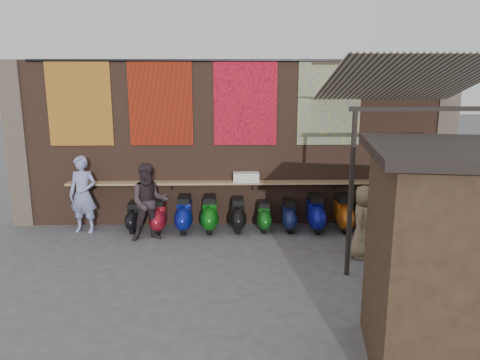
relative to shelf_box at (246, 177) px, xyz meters
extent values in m
plane|color=#474749|center=(-0.32, -2.30, -1.24)|extent=(70.00, 70.00, 0.00)
cube|color=brown|center=(-0.32, 0.40, 0.76)|extent=(10.00, 0.40, 4.00)
cube|color=#4C4238|center=(-5.52, 0.40, 0.76)|extent=(0.50, 0.50, 4.00)
cube|color=#4C4238|center=(4.88, 0.40, 0.76)|extent=(0.50, 0.50, 4.00)
cube|color=#9E7A51|center=(-0.32, 0.03, -0.14)|extent=(8.00, 0.32, 0.05)
cube|color=white|center=(0.00, 0.00, 0.00)|extent=(0.62, 0.28, 0.23)
cube|color=maroon|center=(-3.92, 0.18, 1.76)|extent=(1.50, 0.02, 2.00)
cube|color=red|center=(-2.02, 0.18, 1.76)|extent=(1.50, 0.02, 2.00)
cube|color=red|center=(-0.02, 0.18, 1.76)|extent=(1.50, 0.02, 2.00)
cube|color=#2A469A|center=(1.98, 0.18, 1.76)|extent=(1.50, 0.02, 2.00)
cylinder|color=black|center=(-0.32, 0.17, 2.74)|extent=(9.50, 0.06, 0.06)
imported|color=#878EC5|center=(-3.84, -0.30, -0.33)|extent=(0.73, 0.54, 1.83)
imported|color=#30252B|center=(-2.19, -0.90, -0.36)|extent=(0.99, 0.85, 1.76)
imported|color=black|center=(3.29, -1.40, -0.30)|extent=(1.20, 0.81, 1.88)
imported|color=#4C4C50|center=(4.58, -2.05, -0.31)|extent=(1.34, 0.99, 1.85)
imported|color=#7A674D|center=(2.30, -2.05, -0.48)|extent=(0.82, 0.88, 1.51)
cube|color=gold|center=(2.81, -4.82, 0.75)|extent=(1.19, 0.23, 0.50)
cube|color=#473321|center=(2.81, -4.82, -0.24)|extent=(2.09, 0.43, 0.06)
cube|color=beige|center=(3.18, -1.40, 2.31)|extent=(3.20, 3.28, 0.97)
cube|color=#33261C|center=(3.18, 0.19, 2.71)|extent=(3.30, 0.08, 0.12)
cube|color=black|center=(3.18, -2.90, 1.84)|extent=(3.00, 0.08, 0.08)
cylinder|color=black|center=(1.78, -2.90, 0.31)|extent=(0.09, 0.09, 3.10)
camera|label=1|loc=(-0.41, -11.00, 2.42)|focal=35.00mm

